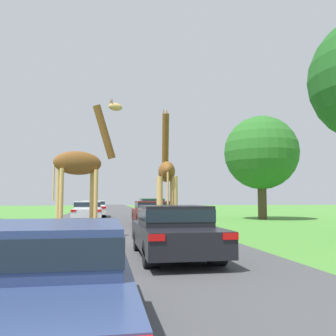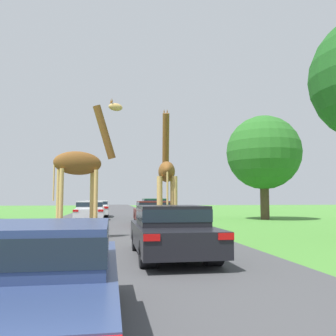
# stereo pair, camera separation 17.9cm
# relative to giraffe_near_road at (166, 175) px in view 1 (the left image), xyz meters

# --- Properties ---
(road) EXTENTS (7.94, 120.00, 0.00)m
(road) POSITION_rel_giraffe_near_road_xyz_m (-2.02, 16.49, -2.32)
(road) COLOR #424244
(road) RESTS_ON ground
(giraffe_near_road) EXTENTS (0.98, 3.00, 5.26)m
(giraffe_near_road) POSITION_rel_giraffe_near_road_xyz_m (0.00, 0.00, 0.00)
(giraffe_near_road) COLOR tan
(giraffe_near_road) RESTS_ON ground
(giraffe_companion) EXTENTS (2.55, 1.21, 5.26)m
(giraffe_companion) POSITION_rel_giraffe_near_road_xyz_m (-3.15, -0.27, 0.35)
(giraffe_companion) COLOR tan
(giraffe_companion) RESTS_ON ground
(car_lead_maroon) EXTENTS (1.93, 3.96, 1.17)m
(car_lead_maroon) POSITION_rel_giraffe_near_road_xyz_m (-2.99, -9.65, -1.69)
(car_lead_maroon) COLOR navy
(car_lead_maroon) RESTS_ON ground
(car_queue_right) EXTENTS (1.96, 4.63, 1.29)m
(car_queue_right) POSITION_rel_giraffe_near_road_xyz_m (0.23, 5.98, -1.61)
(car_queue_right) COLOR #561914
(car_queue_right) RESTS_ON ground
(car_queue_left) EXTENTS (1.79, 4.28, 1.44)m
(car_queue_left) POSITION_rel_giraffe_near_road_xyz_m (1.02, 12.55, -1.55)
(car_queue_left) COLOR #144C28
(car_queue_left) RESTS_ON ground
(car_far_ahead) EXTENTS (1.74, 4.22, 1.25)m
(car_far_ahead) POSITION_rel_giraffe_near_road_xyz_m (-0.63, -4.80, -1.65)
(car_far_ahead) COLOR black
(car_far_ahead) RESTS_ON ground
(car_verge_right) EXTENTS (1.89, 4.20, 1.28)m
(car_verge_right) POSITION_rel_giraffe_near_road_xyz_m (-3.23, 15.46, -1.63)
(car_verge_right) COLOR silver
(car_verge_right) RESTS_ON ground
(car_rear_follower) EXTENTS (1.84, 3.94, 1.27)m
(car_rear_follower) POSITION_rel_giraffe_near_road_xyz_m (-3.48, 10.80, -1.64)
(car_rear_follower) COLOR silver
(car_rear_follower) RESTS_ON ground
(tree_right_cluster) EXTENTS (5.15, 5.15, 7.23)m
(tree_right_cluster) POSITION_rel_giraffe_near_road_xyz_m (8.39, 9.79, 2.31)
(tree_right_cluster) COLOR #4C3828
(tree_right_cluster) RESTS_ON ground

